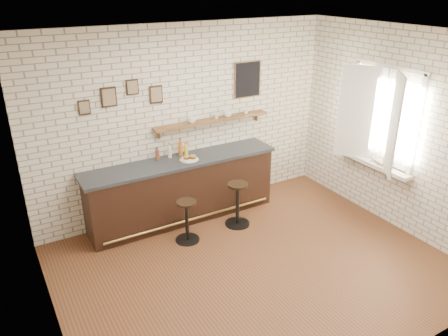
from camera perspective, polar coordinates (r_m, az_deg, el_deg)
The scene contains 21 objects.
ground at distance 6.04m, azimuth 4.12°, elevation -12.77°, with size 5.00×5.00×0.00m, color brown.
bar_counter at distance 6.94m, azimuth -5.44°, elevation -2.78°, with size 3.10×0.65×1.01m.
sandwich_plate at distance 6.72m, azimuth -4.56°, elevation 1.12°, with size 0.28×0.28×0.01m, color white.
ciabatta_sandwich at distance 6.71m, azimuth -4.50°, elevation 1.44°, with size 0.21×0.15×0.07m.
potato_chips at distance 6.70m, azimuth -4.72°, elevation 1.13°, with size 0.26×0.18×0.00m.
bitters_bottle_brown at distance 6.74m, azimuth -8.68°, elevation 1.70°, with size 0.06×0.06×0.21m.
bitters_bottle_white at distance 6.80m, azimuth -7.12°, elevation 2.10°, with size 0.06×0.06×0.23m.
bitters_bottle_amber at distance 6.86m, azimuth -5.71°, elevation 2.55°, with size 0.07×0.07×0.28m.
condiment_bottle_yellow at distance 6.91m, azimuth -4.98°, elevation 2.43°, with size 0.06×0.06×0.19m.
bar_stool_left at distance 6.41m, azimuth -4.88°, elevation -6.74°, with size 0.36×0.36×0.65m.
bar_stool_right at distance 6.78m, azimuth 1.79°, elevation -4.56°, with size 0.41×0.41×0.70m.
wall_shelf at distance 7.02m, azimuth -1.51°, elevation 6.19°, with size 2.00×0.18×0.18m.
shelf_cup_a at distance 6.84m, azimuth -4.20°, elevation 6.33°, with size 0.14×0.14×0.11m, color white.
shelf_cup_b at distance 7.03m, azimuth -1.01°, elevation 6.77°, with size 0.09×0.09×0.08m, color white.
shelf_cup_c at distance 7.13m, azimuth 0.50°, elevation 7.11°, with size 0.14×0.14×0.11m, color white.
shelf_cup_d at distance 7.31m, azimuth 2.89°, elevation 7.40°, with size 0.09×0.09×0.08m, color white.
back_wall_decor at distance 6.86m, azimuth -3.17°, elevation 10.67°, with size 2.96×0.02×0.56m.
window_sill at distance 7.24m, azimuth 18.93°, elevation 0.58°, with size 0.20×1.35×0.06m.
casement_window at distance 6.97m, azimuth 19.49°, elevation 6.20°, with size 0.40×1.30×1.56m.
book_lower at distance 7.18m, azimuth 19.23°, elevation 0.67°, with size 0.15×0.21×0.02m, color tan.
book_upper at distance 7.17m, azimuth 19.23°, elevation 0.82°, with size 0.17×0.24×0.02m, color tan.
Camera 1 is at (-2.80, -3.99, 3.57)m, focal length 35.00 mm.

